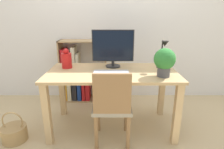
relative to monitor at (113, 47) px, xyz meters
name	(u,v)px	position (x,y,z in m)	size (l,w,h in m)	color
ground_plane	(112,126)	(-0.01, -0.19, -0.96)	(10.00, 10.00, 0.00)	#CCB284
wall_back	(112,17)	(-0.01, 0.78, 0.34)	(8.00, 0.05, 2.60)	white
desk	(112,81)	(-0.01, -0.19, -0.36)	(1.46, 0.74, 0.72)	tan
monitor	(113,47)	(0.00, 0.00, 0.00)	(0.50, 0.18, 0.44)	#232326
keyboard	(111,72)	(-0.02, -0.25, -0.23)	(0.39, 0.13, 0.02)	#B2B2B7
vase	(67,60)	(-0.55, -0.05, -0.14)	(0.12, 0.12, 0.23)	red
desk_lamp	(163,52)	(0.58, -0.09, -0.04)	(0.10, 0.19, 0.33)	black
potted_plant	(165,61)	(0.52, -0.38, -0.07)	(0.22, 0.22, 0.29)	#4C4C51
chair	(112,105)	(-0.01, -0.49, -0.51)	(0.40, 0.40, 0.83)	#9E937F
bookshelf	(77,76)	(-0.56, 0.60, -0.56)	(0.71, 0.28, 0.97)	tan
basket	(14,133)	(-1.09, -0.45, -0.87)	(0.27, 0.27, 0.35)	tan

